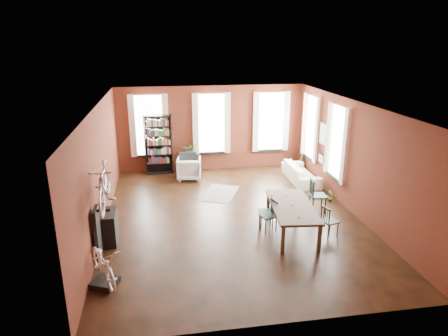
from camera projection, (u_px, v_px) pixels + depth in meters
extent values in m
plane|color=black|center=(232.00, 217.00, 11.33)|extent=(9.00, 9.00, 0.00)
cube|color=silver|center=(233.00, 105.00, 10.34)|extent=(7.00, 9.00, 0.04)
cube|color=#4C1C13|center=(211.00, 128.00, 15.06)|extent=(7.00, 0.04, 3.20)
cube|color=#4C1C13|center=(281.00, 244.00, 6.61)|extent=(7.00, 0.04, 3.20)
cube|color=#4C1C13|center=(100.00, 170.00, 10.30)|extent=(0.04, 9.00, 3.20)
cube|color=#4C1C13|center=(353.00, 158.00, 11.36)|extent=(0.04, 9.00, 3.20)
cube|color=white|center=(149.00, 125.00, 14.62)|extent=(1.00, 0.04, 2.20)
cube|color=beige|center=(149.00, 126.00, 14.55)|extent=(1.40, 0.06, 2.30)
cube|color=white|center=(211.00, 123.00, 14.97)|extent=(1.00, 0.04, 2.20)
cube|color=beige|center=(212.00, 124.00, 14.90)|extent=(1.40, 0.06, 2.30)
cube|color=white|center=(271.00, 121.00, 15.32)|extent=(1.00, 0.04, 2.20)
cube|color=beige|center=(271.00, 122.00, 15.25)|extent=(1.40, 0.06, 2.30)
cube|color=white|center=(338.00, 142.00, 12.24)|extent=(0.04, 1.00, 2.20)
cube|color=beige|center=(336.00, 143.00, 12.23)|extent=(0.06, 1.40, 2.30)
cube|color=white|center=(312.00, 127.00, 14.30)|extent=(0.04, 1.00, 2.20)
cube|color=beige|center=(310.00, 127.00, 14.29)|extent=(0.06, 1.40, 2.30)
cube|color=black|center=(324.00, 134.00, 13.27)|extent=(0.04, 0.55, 0.75)
cube|color=black|center=(322.00, 159.00, 13.53)|extent=(0.04, 0.45, 0.35)
cube|color=#483B2B|center=(291.00, 219.00, 10.33)|extent=(1.26, 2.37, 0.77)
cube|color=#183636|center=(268.00, 216.00, 10.46)|extent=(0.47, 0.47, 0.84)
cube|color=black|center=(266.00, 211.00, 10.71)|extent=(0.42, 0.42, 0.83)
cube|color=#202F1B|center=(330.00, 221.00, 10.19)|extent=(0.46, 0.46, 0.81)
cube|color=#1A3639|center=(318.00, 195.00, 11.61)|extent=(0.50, 0.50, 0.98)
cube|color=black|center=(158.00, 145.00, 14.72)|extent=(1.00, 0.32, 2.20)
imported|color=silver|center=(189.00, 167.00, 14.31)|extent=(0.92, 0.87, 0.86)
imported|color=beige|center=(301.00, 170.00, 14.09)|extent=(0.61, 2.08, 0.81)
cube|color=black|center=(220.00, 193.00, 13.06)|extent=(1.52, 1.82, 0.01)
cube|color=black|center=(105.00, 283.00, 8.18)|extent=(0.62, 0.62, 0.14)
cube|color=black|center=(98.00, 235.00, 8.92)|extent=(0.16, 0.60, 1.30)
cube|color=black|center=(109.00, 227.00, 9.87)|extent=(0.40, 0.80, 0.80)
cube|color=black|center=(191.00, 166.00, 15.02)|extent=(0.28, 0.28, 0.54)
imported|color=#386327|center=(301.00, 166.00, 15.37)|extent=(0.61, 0.80, 0.32)
imported|color=#396327|center=(330.00, 200.00, 12.39)|extent=(0.41, 0.44, 0.14)
imported|color=silver|center=(102.00, 247.00, 7.96)|extent=(0.78, 0.92, 1.48)
imported|color=#A5A8AD|center=(103.00, 172.00, 8.50)|extent=(0.47, 1.00, 1.66)
imported|color=#305B24|center=(191.00, 153.00, 14.88)|extent=(0.70, 0.74, 0.49)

